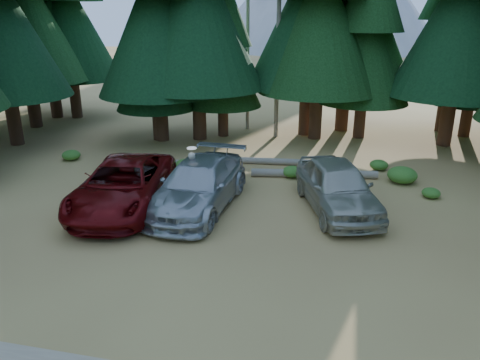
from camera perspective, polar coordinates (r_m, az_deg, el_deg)
The scene contains 18 objects.
ground at distance 14.51m, azimuth -7.41°, elevation -8.74°, with size 160.00×160.00×0.00m, color olive.
forest_belt_north at distance 28.16m, azimuth 2.89°, elevation 5.68°, with size 36.00×7.00×22.00m, color black, non-canonical shape.
snag_front at distance 26.70m, azimuth 4.71°, elevation 17.89°, with size 0.24×0.24×12.00m, color slate.
snag_back at distance 28.57m, azimuth 0.96°, elevation 16.07°, with size 0.20×0.20×10.00m, color slate.
red_pickup at distance 17.75m, azimuth -14.06°, elevation -0.59°, with size 2.92×6.33×1.76m, color #60080A.
silver_minivan_center at distance 17.25m, azimuth -5.09°, elevation -0.67°, with size 2.46×6.04×1.75m, color #ACAFB4.
silver_minivan_right at distance 17.36m, azimuth 11.77°, elevation -0.77°, with size 2.15×5.35×1.82m, color #AFAC9B.
frisbee_player at distance 17.72m, azimuth -5.86°, elevation 0.93°, with size 0.66×0.49×1.78m.
log_left at distance 22.37m, azimuth -9.18°, elevation 2.06°, with size 0.31×0.31×4.31m, color slate.
log_mid at distance 22.38m, azimuth 4.28°, elevation 2.27°, with size 0.31×0.31×3.75m, color slate.
log_right at distance 20.82m, azimuth 8.99°, elevation 0.77°, with size 0.35×0.35×5.52m, color slate.
shrub_far_left at distance 24.47m, azimuth -19.89°, elevation 2.88°, with size 0.88×0.88×0.49m, color #32671F.
shrub_left at distance 21.78m, azimuth -6.76°, elevation 1.91°, with size 0.86×0.86×0.47m, color #32671F.
shrub_center_left at distance 21.86m, azimuth -4.13°, elevation 2.35°, with size 1.23×1.23×0.68m, color #32671F.
shrub_center_right at distance 20.74m, azimuth 6.40°, elevation 1.01°, with size 0.88×0.88×0.49m, color #32671F.
shrub_right at distance 22.51m, azimuth 16.57°, elevation 1.78°, with size 0.84×0.84×0.46m, color #32671F.
shrub_far_right at distance 21.07m, azimuth 19.17°, elevation 0.59°, with size 1.24×1.24×0.68m, color #32671F.
shrub_edge_east at distance 19.81m, azimuth 22.27°, elevation -1.47°, with size 0.71×0.71×0.39m, color #32671F.
Camera 1 is at (4.55, -11.92, 6.92)m, focal length 35.00 mm.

